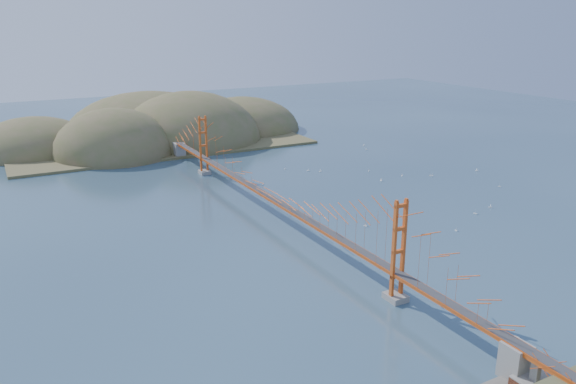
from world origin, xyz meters
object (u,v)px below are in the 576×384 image
sailboat_2 (490,207)px  sailboat_0 (366,225)px  bridge (272,175)px  fort (535,381)px

sailboat_2 → sailboat_0: sailboat_0 is taller
bridge → sailboat_2: 36.86m
fort → sailboat_2: bearing=46.5°
bridge → sailboat_0: 16.09m
fort → sailboat_2: size_ratio=5.41×
sailboat_0 → sailboat_2: bearing=-6.7°
bridge → fort: bearing=-89.5°
sailboat_2 → sailboat_0: (-23.23, 2.72, 0.00)m
bridge → fort: 48.40m
fort → sailboat_0: bearing=74.8°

